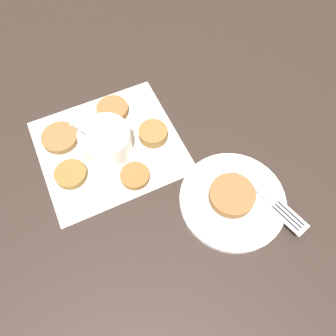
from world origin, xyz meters
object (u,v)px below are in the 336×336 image
at_px(sauce_bowl, 106,142).
at_px(fork, 271,201).
at_px(serving_plate, 233,200).
at_px(fritter_on_plate, 232,195).

bearing_deg(sauce_bowl, fork, -51.54).
xyz_separation_m(sauce_bowl, serving_plate, (0.15, -0.22, -0.02)).
bearing_deg(fork, fritter_on_plate, 144.27).
distance_m(serving_plate, fritter_on_plate, 0.02).
relative_size(fritter_on_plate, fork, 0.42).
bearing_deg(fork, sauce_bowl, 128.46).
relative_size(sauce_bowl, fork, 0.56).
distance_m(serving_plate, fork, 0.07).
height_order(sauce_bowl, fork, sauce_bowl).
xyz_separation_m(serving_plate, fritter_on_plate, (-0.00, 0.00, 0.02)).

